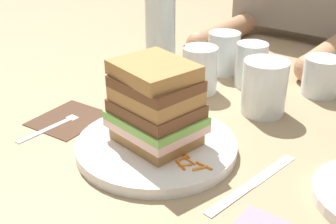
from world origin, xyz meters
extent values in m
plane|color=#9E8460|center=(0.00, 0.00, 0.00)|extent=(3.00, 3.00, 0.00)
cylinder|color=white|center=(-0.01, 0.01, 0.01)|extent=(0.26, 0.26, 0.02)
cube|color=#A87A42|center=(-0.01, 0.01, 0.03)|extent=(0.13, 0.12, 0.02)
cube|color=beige|center=(-0.01, 0.01, 0.05)|extent=(0.15, 0.13, 0.01)
cube|color=#7AB74C|center=(-0.01, 0.01, 0.06)|extent=(0.15, 0.13, 0.01)
cube|color=brown|center=(-0.01, 0.01, 0.08)|extent=(0.14, 0.12, 0.02)
cube|color=#A87A42|center=(-0.01, 0.01, 0.10)|extent=(0.13, 0.12, 0.02)
cube|color=brown|center=(-0.01, 0.01, 0.12)|extent=(0.13, 0.12, 0.02)
cube|color=#A87A42|center=(-0.02, 0.01, 0.14)|extent=(0.14, 0.12, 0.02)
cylinder|color=orange|center=(-0.11, 0.02, 0.02)|extent=(0.02, 0.02, 0.00)
cylinder|color=orange|center=(-0.09, 0.03, 0.02)|extent=(0.02, 0.02, 0.00)
cylinder|color=orange|center=(-0.10, 0.01, 0.02)|extent=(0.01, 0.03, 0.00)
cylinder|color=orange|center=(-0.11, 0.03, 0.02)|extent=(0.01, 0.02, 0.00)
cylinder|color=orange|center=(-0.08, 0.03, 0.02)|extent=(0.02, 0.03, 0.00)
cylinder|color=orange|center=(0.06, -0.03, 0.02)|extent=(0.03, 0.01, 0.00)
cylinder|color=orange|center=(0.06, -0.01, 0.02)|extent=(0.03, 0.01, 0.00)
cylinder|color=orange|center=(0.05, -0.01, 0.02)|extent=(0.01, 0.02, 0.00)
cylinder|color=orange|center=(0.09, -0.01, 0.02)|extent=(0.03, 0.01, 0.00)
cylinder|color=orange|center=(0.05, 0.00, 0.02)|extent=(0.02, 0.01, 0.00)
cylinder|color=orange|center=(0.09, -0.02, 0.02)|extent=(0.01, 0.02, 0.00)
cylinder|color=orange|center=(0.07, -0.02, 0.02)|extent=(0.02, 0.02, 0.00)
cube|color=#4C3323|center=(-0.21, -0.01, 0.00)|extent=(0.12, 0.13, 0.00)
cube|color=silver|center=(-0.21, -0.06, 0.00)|extent=(0.01, 0.11, 0.00)
cube|color=silver|center=(-0.21, 0.00, 0.00)|extent=(0.02, 0.02, 0.00)
cylinder|color=silver|center=(-0.20, 0.03, 0.00)|extent=(0.00, 0.04, 0.00)
cylinder|color=silver|center=(-0.20, 0.03, 0.00)|extent=(0.00, 0.04, 0.00)
cylinder|color=silver|center=(-0.21, 0.03, 0.00)|extent=(0.00, 0.04, 0.00)
cylinder|color=silver|center=(-0.22, 0.03, 0.00)|extent=(0.00, 0.04, 0.00)
cube|color=silver|center=(0.15, -0.03, 0.00)|extent=(0.03, 0.10, 0.00)
cube|color=silver|center=(0.16, 0.07, 0.00)|extent=(0.03, 0.11, 0.00)
cylinder|color=white|center=(0.06, 0.24, 0.05)|extent=(0.08, 0.08, 0.10)
cylinder|color=#E55638|center=(0.06, 0.24, 0.03)|extent=(0.08, 0.08, 0.06)
cylinder|color=silver|center=(-0.22, 0.28, 0.10)|extent=(0.07, 0.07, 0.19)
cylinder|color=silver|center=(-0.11, 0.37, 0.05)|extent=(0.07, 0.07, 0.09)
cylinder|color=silver|center=(-0.02, 0.34, 0.05)|extent=(0.07, 0.07, 0.09)
cylinder|color=silver|center=(0.11, 0.38, 0.04)|extent=(0.07, 0.07, 0.08)
cylinder|color=silver|center=(-0.09, 0.25, 0.05)|extent=(0.07, 0.07, 0.10)
cylinder|color=tan|center=(-0.22, 0.56, 0.03)|extent=(0.06, 0.25, 0.06)
cylinder|color=tan|center=(0.07, 0.56, 0.03)|extent=(0.06, 0.25, 0.06)
sphere|color=tan|center=(-0.22, 0.43, 0.03)|extent=(0.06, 0.06, 0.06)
sphere|color=tan|center=(0.07, 0.43, 0.03)|extent=(0.06, 0.06, 0.06)
camera|label=1|loc=(0.37, -0.46, 0.37)|focal=47.04mm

